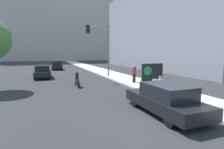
# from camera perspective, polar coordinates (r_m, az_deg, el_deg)

# --- Properties ---
(ground_plane) EXTENTS (160.00, 160.00, 0.00)m
(ground_plane) POSITION_cam_1_polar(r_m,az_deg,el_deg) (8.61, 15.81, -13.28)
(ground_plane) COLOR #303033
(sidewalk_curb) EXTENTS (3.25, 90.00, 0.16)m
(sidewalk_curb) POSITION_cam_1_polar(r_m,az_deg,el_deg) (23.16, 0.13, -0.09)
(sidewalk_curb) COLOR beige
(sidewalk_curb) RESTS_ON ground_plane
(building_backdrop_far) EXTENTS (52.00, 12.00, 41.79)m
(building_backdrop_far) POSITION_cam_1_polar(r_m,az_deg,el_deg) (76.94, -19.63, 20.13)
(building_backdrop_far) COLOR #BCB2A3
(building_backdrop_far) RESTS_ON ground_plane
(building_backdrop_right) EXTENTS (10.00, 32.00, 15.48)m
(building_backdrop_right) POSITION_cam_1_polar(r_m,az_deg,el_deg) (35.37, 16.55, 14.53)
(building_backdrop_right) COLOR #99999E
(building_backdrop_right) RESTS_ON ground_plane
(seated_protester) EXTENTS (0.91, 0.77, 1.21)m
(seated_protester) POSITION_cam_1_polar(r_m,az_deg,el_deg) (12.52, 15.61, -3.07)
(seated_protester) COLOR #474C56
(seated_protester) RESTS_ON sidewalk_curb
(pedestrian_behind) EXTENTS (0.34, 0.34, 1.67)m
(pedestrian_behind) POSITION_cam_1_polar(r_m,az_deg,el_deg) (16.72, 7.26, 0.31)
(pedestrian_behind) COLOR black
(pedestrian_behind) RESTS_ON sidewalk_curb
(protest_banner) EXTENTS (2.26, 0.06, 1.87)m
(protest_banner) POSITION_cam_1_polar(r_m,az_deg,el_deg) (15.84, 12.95, 0.32)
(protest_banner) COLOR slate
(protest_banner) RESTS_ON sidewalk_curb
(traffic_light_pole) EXTENTS (3.00, 2.77, 5.97)m
(traffic_light_pole) POSITION_cam_1_polar(r_m,az_deg,el_deg) (19.93, -3.48, 10.58)
(traffic_light_pole) COLOR slate
(traffic_light_pole) RESTS_ON sidewalk_curb
(parked_car_curbside) EXTENTS (1.89, 4.65, 1.47)m
(parked_car_curbside) POSITION_cam_1_polar(r_m,az_deg,el_deg) (8.92, 16.99, -7.66)
(parked_car_curbside) COLOR black
(parked_car_curbside) RESTS_ON ground_plane
(car_on_road_nearest) EXTENTS (1.81, 4.27, 1.51)m
(car_on_road_nearest) POSITION_cam_1_polar(r_m,az_deg,el_deg) (22.25, -21.77, 0.85)
(car_on_road_nearest) COLOR black
(car_on_road_nearest) RESTS_ON ground_plane
(car_on_road_midblock) EXTENTS (1.75, 4.28, 1.54)m
(car_on_road_midblock) POSITION_cam_1_polar(r_m,az_deg,el_deg) (32.86, -17.64, 2.88)
(car_on_road_midblock) COLOR black
(car_on_road_midblock) RESTS_ON ground_plane
(motorcycle_on_road) EXTENTS (0.28, 2.13, 1.31)m
(motorcycle_on_road) POSITION_cam_1_polar(r_m,az_deg,el_deg) (15.74, -11.35, -1.85)
(motorcycle_on_road) COLOR navy
(motorcycle_on_road) RESTS_ON ground_plane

